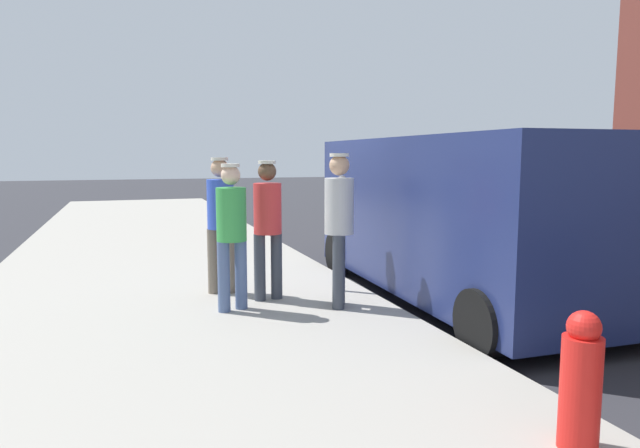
% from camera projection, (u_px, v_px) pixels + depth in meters
% --- Properties ---
extents(ground_plane, '(80.00, 80.00, 0.00)m').
position_uv_depth(ground_plane, '(401.00, 280.00, 8.77)').
color(ground_plane, '#2D2D33').
extents(sidewalk_slab, '(5.00, 32.00, 0.15)m').
position_uv_depth(sidewalk_slab, '(168.00, 293.00, 7.62)').
color(sidewalk_slab, '#9E998E').
rests_on(sidewalk_slab, ground).
extents(parking_meter_near, '(0.14, 0.18, 1.52)m').
position_uv_depth(parking_meter_near, '(342.00, 213.00, 7.33)').
color(parking_meter_near, gray).
rests_on(parking_meter_near, sidewalk_slab).
extents(pedestrian_in_green, '(0.35, 0.34, 1.68)m').
position_uv_depth(pedestrian_in_green, '(232.00, 227.00, 6.42)').
color(pedestrian_in_green, '#4C608C').
rests_on(pedestrian_in_green, sidewalk_slab).
extents(pedestrian_in_blue, '(0.35, 0.34, 1.75)m').
position_uv_depth(pedestrian_in_blue, '(221.00, 216.00, 7.23)').
color(pedestrian_in_blue, '#726656').
rests_on(pedestrian_in_blue, sidewalk_slab).
extents(pedestrian_in_gray, '(0.34, 0.34, 1.80)m').
position_uv_depth(pedestrian_in_gray, '(339.00, 219.00, 6.57)').
color(pedestrian_in_gray, '#383D47').
rests_on(pedestrian_in_gray, sidewalk_slab).
extents(pedestrian_in_red, '(0.36, 0.34, 1.71)m').
position_uv_depth(pedestrian_in_red, '(268.00, 221.00, 6.90)').
color(pedestrian_in_red, '#383D47').
rests_on(pedestrian_in_red, sidewalk_slab).
extents(parked_van, '(2.24, 5.25, 2.15)m').
position_uv_depth(parked_van, '(456.00, 214.00, 7.50)').
color(parked_van, navy).
rests_on(parked_van, ground).
extents(fire_hydrant, '(0.24, 0.24, 0.86)m').
position_uv_depth(fire_hydrant, '(581.00, 382.00, 3.41)').
color(fire_hydrant, red).
rests_on(fire_hydrant, sidewalk_slab).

